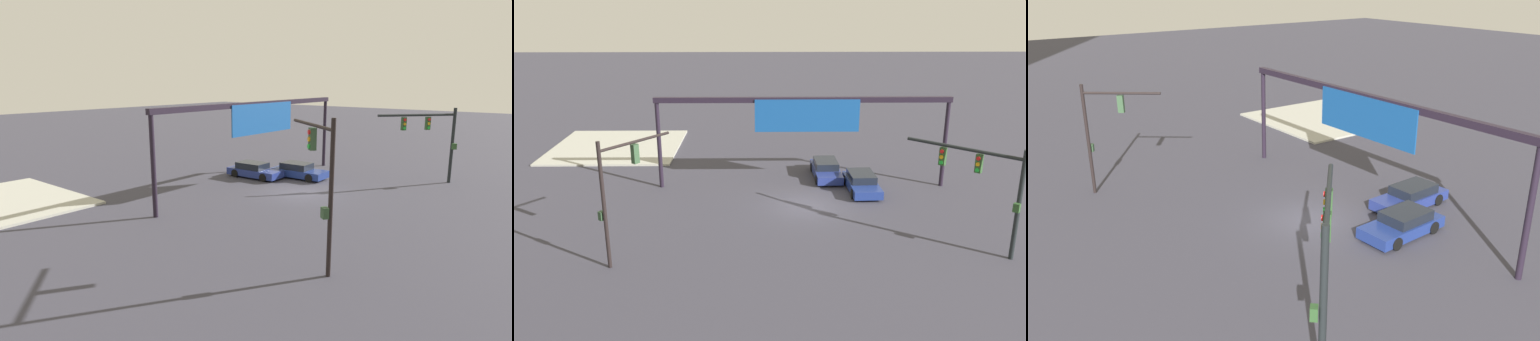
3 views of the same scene
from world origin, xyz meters
TOP-DOWN VIEW (x-y plane):
  - ground_plane at (0.00, 0.00)m, footprint 178.45×178.45m
  - traffic_signal_near_corner at (9.60, 7.08)m, footprint 3.02×3.55m
  - traffic_signal_opposite_side at (-8.57, 6.10)m, footprint 4.71×4.50m
  - overhead_sign_gantry at (-0.07, -3.62)m, footprint 19.55×0.43m
  - sedan_car_approaching at (-1.87, -5.61)m, footprint 2.01×4.54m
  - sedan_car_waiting_far at (-3.95, -2.73)m, footprint 2.10×4.43m

SIDE VIEW (x-z plane):
  - ground_plane at x=0.00m, z-range 0.00..0.00m
  - sedan_car_approaching at x=-1.87m, z-range -0.03..1.18m
  - sedan_car_waiting_far at x=-3.95m, z-range -0.03..1.18m
  - traffic_signal_opposite_side at x=-8.57m, z-range 1.05..6.71m
  - traffic_signal_near_corner at x=9.60m, z-range 0.93..7.25m
  - overhead_sign_gantry at x=-0.07m, z-range 2.01..8.19m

